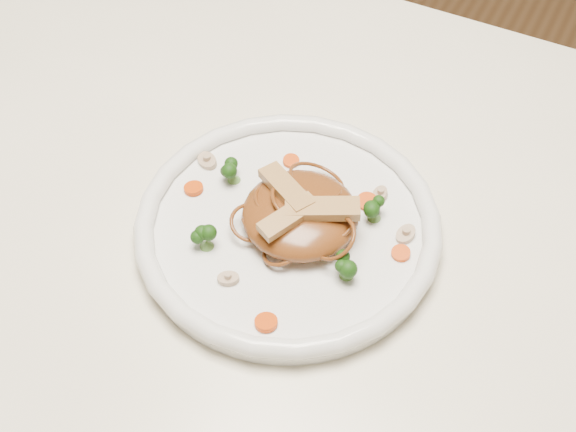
% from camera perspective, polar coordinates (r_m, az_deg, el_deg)
% --- Properties ---
extents(table, '(1.20, 0.80, 0.75)m').
position_cam_1_polar(table, '(0.86, -1.13, -2.96)').
color(table, white).
rests_on(table, ground).
extents(plate, '(0.36, 0.36, 0.02)m').
position_cam_1_polar(plate, '(0.75, -0.00, -1.08)').
color(plate, white).
rests_on(plate, table).
extents(noodle_mound, '(0.14, 0.14, 0.04)m').
position_cam_1_polar(noodle_mound, '(0.73, 0.94, 0.13)').
color(noodle_mound, brown).
rests_on(noodle_mound, plate).
extents(chicken_a, '(0.07, 0.05, 0.01)m').
position_cam_1_polar(chicken_a, '(0.70, 2.67, 0.56)').
color(chicken_a, tan).
rests_on(chicken_a, noodle_mound).
extents(chicken_b, '(0.07, 0.05, 0.01)m').
position_cam_1_polar(chicken_b, '(0.72, -0.14, 2.12)').
color(chicken_b, tan).
rests_on(chicken_b, noodle_mound).
extents(chicken_c, '(0.04, 0.07, 0.01)m').
position_cam_1_polar(chicken_c, '(0.70, 0.07, -0.05)').
color(chicken_c, tan).
rests_on(chicken_c, noodle_mound).
extents(broccoli_0, '(0.04, 0.04, 0.03)m').
position_cam_1_polar(broccoli_0, '(0.74, 6.76, 0.68)').
color(broccoli_0, '#1E420D').
rests_on(broccoli_0, plate).
extents(broccoli_1, '(0.03, 0.03, 0.03)m').
position_cam_1_polar(broccoli_1, '(0.77, -4.23, 3.59)').
color(broccoli_1, '#1E420D').
rests_on(broccoli_1, plate).
extents(broccoli_2, '(0.03, 0.03, 0.03)m').
position_cam_1_polar(broccoli_2, '(0.71, -6.37, -1.58)').
color(broccoli_2, '#1E420D').
rests_on(broccoli_2, plate).
extents(broccoli_3, '(0.03, 0.03, 0.03)m').
position_cam_1_polar(broccoli_3, '(0.69, 4.60, -3.84)').
color(broccoli_3, '#1E420D').
rests_on(broccoli_3, plate).
extents(carrot_0, '(0.03, 0.03, 0.00)m').
position_cam_1_polar(carrot_0, '(0.76, 6.12, 1.09)').
color(carrot_0, red).
rests_on(carrot_0, plate).
extents(carrot_1, '(0.03, 0.03, 0.00)m').
position_cam_1_polar(carrot_1, '(0.77, -7.28, 2.13)').
color(carrot_1, red).
rests_on(carrot_1, plate).
extents(carrot_2, '(0.02, 0.02, 0.00)m').
position_cam_1_polar(carrot_2, '(0.72, 8.68, -2.86)').
color(carrot_2, red).
rests_on(carrot_2, plate).
extents(carrot_3, '(0.02, 0.02, 0.00)m').
position_cam_1_polar(carrot_3, '(0.79, 0.24, 4.25)').
color(carrot_3, red).
rests_on(carrot_3, plate).
extents(carrot_4, '(0.03, 0.03, 0.00)m').
position_cam_1_polar(carrot_4, '(0.67, -1.70, -8.19)').
color(carrot_4, red).
rests_on(carrot_4, plate).
extents(mushroom_0, '(0.03, 0.03, 0.01)m').
position_cam_1_polar(mushroom_0, '(0.70, -4.62, -4.83)').
color(mushroom_0, beige).
rests_on(mushroom_0, plate).
extents(mushroom_1, '(0.03, 0.03, 0.01)m').
position_cam_1_polar(mushroom_1, '(0.74, 9.05, -1.41)').
color(mushroom_1, beige).
rests_on(mushroom_1, plate).
extents(mushroom_2, '(0.03, 0.03, 0.01)m').
position_cam_1_polar(mushroom_2, '(0.80, -6.24, 4.25)').
color(mushroom_2, beige).
rests_on(mushroom_2, plate).
extents(mushroom_3, '(0.02, 0.02, 0.01)m').
position_cam_1_polar(mushroom_3, '(0.77, 7.11, 1.66)').
color(mushroom_3, beige).
rests_on(mushroom_3, plate).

